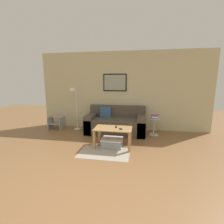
# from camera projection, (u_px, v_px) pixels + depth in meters

# --- Properties ---
(ground_plane) EXTENTS (16.00, 16.00, 0.00)m
(ground_plane) POSITION_uv_depth(u_px,v_px,m) (93.00, 201.00, 2.20)
(ground_plane) COLOR brown
(wall_back) EXTENTS (5.60, 0.09, 2.55)m
(wall_back) POSITION_uv_depth(u_px,v_px,m) (123.00, 91.00, 5.37)
(wall_back) COLOR #C6BC93
(wall_back) RESTS_ON ground_plane
(area_rug) EXTENTS (1.15, 0.72, 0.01)m
(area_rug) POSITION_uv_depth(u_px,v_px,m) (104.00, 153.00, 3.68)
(area_rug) COLOR #A39989
(area_rug) RESTS_ON ground_plane
(couch) EXTENTS (1.81, 0.91, 0.82)m
(couch) POSITION_uv_depth(u_px,v_px,m) (116.00, 123.00, 5.11)
(couch) COLOR #4C4238
(couch) RESTS_ON ground_plane
(coffee_table) EXTENTS (0.91, 0.54, 0.48)m
(coffee_table) POSITION_uv_depth(u_px,v_px,m) (113.00, 132.00, 3.96)
(coffee_table) COLOR #AD7F4C
(coffee_table) RESTS_ON ground_plane
(storage_bin) EXTENTS (0.51, 0.44, 0.21)m
(storage_bin) POSITION_uv_depth(u_px,v_px,m) (112.00, 142.00, 4.02)
(storage_bin) COLOR gray
(storage_bin) RESTS_ON ground_plane
(floor_lamp) EXTENTS (0.21, 0.45, 1.40)m
(floor_lamp) POSITION_uv_depth(u_px,v_px,m) (75.00, 102.00, 5.20)
(floor_lamp) COLOR white
(floor_lamp) RESTS_ON ground_plane
(side_table) EXTENTS (0.34, 0.34, 0.52)m
(side_table) POSITION_uv_depth(u_px,v_px,m) (154.00, 125.00, 4.87)
(side_table) COLOR silver
(side_table) RESTS_ON ground_plane
(book_stack) EXTENTS (0.25, 0.19, 0.12)m
(book_stack) POSITION_uv_depth(u_px,v_px,m) (155.00, 116.00, 4.80)
(book_stack) COLOR #335199
(book_stack) RESTS_ON side_table
(remote_control) EXTENTS (0.05, 0.15, 0.02)m
(remote_control) POSITION_uv_depth(u_px,v_px,m) (116.00, 127.00, 4.01)
(remote_control) COLOR #232328
(remote_control) RESTS_ON coffee_table
(cell_phone) EXTENTS (0.10, 0.15, 0.01)m
(cell_phone) POSITION_uv_depth(u_px,v_px,m) (121.00, 129.00, 3.85)
(cell_phone) COLOR #1E2338
(cell_phone) RESTS_ON coffee_table
(step_stool) EXTENTS (0.46, 0.38, 0.42)m
(step_stool) POSITION_uv_depth(u_px,v_px,m) (56.00, 122.00, 5.54)
(step_stool) COLOR #99999E
(step_stool) RESTS_ON ground_plane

